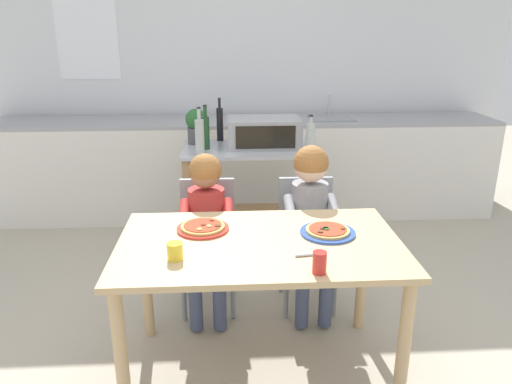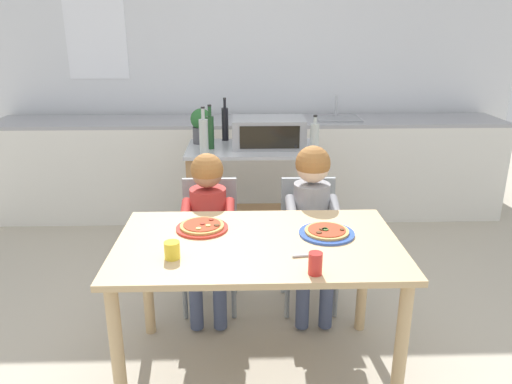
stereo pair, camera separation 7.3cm
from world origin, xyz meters
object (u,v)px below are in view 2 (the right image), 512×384
kitchen_island_cart (253,183)px  drinking_cup_red (315,263)px  drinking_cup_yellow (172,250)px  bottle_tall_green_wine (210,131)px  pizza_plate_red_rimmed (202,227)px  child_in_grey_shirt (312,209)px  dining_chair_right (309,233)px  bottle_clear_vinegar (204,136)px  potted_herb_plant (201,125)px  bottle_squat_spirits (314,138)px  pizza_plate_blue_rimmed (327,232)px  serving_spoon (307,255)px  bottle_dark_olive_oil (225,123)px  dining_table (258,260)px  dining_chair_left (210,234)px  toaster_oven (268,132)px  child_in_red_shirt (208,215)px

kitchen_island_cart → drinking_cup_red: 1.79m
kitchen_island_cart → drinking_cup_yellow: size_ratio=12.51×
bottle_tall_green_wine → pizza_plate_red_rimmed: size_ratio=1.22×
bottle_tall_green_wine → child_in_grey_shirt: (0.65, -0.82, -0.30)m
dining_chair_right → bottle_clear_vinegar: bearing=141.7°
pizza_plate_red_rimmed → drinking_cup_red: (0.51, -0.49, 0.04)m
potted_herb_plant → dining_chair_right: (0.73, -0.90, -0.53)m
bottle_squat_spirits → drinking_cup_red: (-0.21, -1.56, -0.19)m
kitchen_island_cart → potted_herb_plant: potted_herb_plant is taller
pizza_plate_blue_rimmed → drinking_cup_yellow: bearing=-161.8°
serving_spoon → pizza_plate_blue_rimmed: bearing=62.2°
kitchen_island_cart → dining_chair_right: kitchen_island_cart is taller
bottle_clear_vinegar → child_in_grey_shirt: 1.00m
drinking_cup_yellow → dining_chair_right: bearing=49.2°
bottle_dark_olive_oil → child_in_grey_shirt: (0.55, -1.10, -0.31)m
pizza_plate_blue_rimmed → dining_chair_right: bearing=90.0°
dining_chair_right → pizza_plate_blue_rimmed: size_ratio=2.93×
bottle_tall_green_wine → serving_spoon: bottle_tall_green_wine is taller
serving_spoon → dining_table: bearing=142.0°
bottle_tall_green_wine → dining_chair_left: bearing=-88.0°
dining_chair_left → child_in_grey_shirt: 0.67m
bottle_squat_spirits → dining_chair_right: bearing=-99.9°
toaster_oven → bottle_tall_green_wine: size_ratio=1.65×
bottle_squat_spirits → drinking_cup_yellow: size_ratio=3.46×
potted_herb_plant → drinking_cup_yellow: 1.76m
toaster_oven → bottle_clear_vinegar: bearing=-154.4°
drinking_cup_yellow → child_in_red_shirt: bearing=81.7°
toaster_oven → dining_table: (-0.13, -1.45, -0.33)m
toaster_oven → serving_spoon: size_ratio=3.84×
bottle_squat_spirits → serving_spoon: (-0.22, -1.39, -0.23)m
kitchen_island_cart → drinking_cup_red: kitchen_island_cart is taller
bottle_tall_green_wine → toaster_oven: bearing=7.7°
pizza_plate_red_rimmed → bottle_tall_green_wine: bearing=91.2°
child_in_grey_shirt → serving_spoon: 0.75m
dining_chair_left → drinking_cup_red: size_ratio=8.34×
bottle_tall_green_wine → bottle_squat_spirits: bottle_tall_green_wine is taller
bottle_tall_green_wine → drinking_cup_red: size_ratio=3.35×
kitchen_island_cart → toaster_oven: 0.41m
child_in_red_shirt → serving_spoon: (0.50, -0.74, 0.09)m
bottle_clear_vinegar → pizza_plate_blue_rimmed: (0.69, -1.15, -0.24)m
drinking_cup_red → pizza_plate_blue_rimmed: bearing=73.9°
bottle_dark_olive_oil → drinking_cup_red: 2.05m
dining_table → bottle_clear_vinegar: bearing=105.6°
bottle_clear_vinegar → drinking_cup_yellow: (-0.05, -1.39, -0.22)m
bottle_dark_olive_oil → child_in_red_shirt: (-0.08, -1.10, -0.34)m
kitchen_island_cart → pizza_plate_blue_rimmed: (0.33, -1.36, 0.18)m
potted_herb_plant → dining_table: bearing=-76.3°
child_in_grey_shirt → pizza_plate_blue_rimmed: (-0.00, -0.49, 0.06)m
child_in_grey_shirt → serving_spoon: bearing=-99.9°
bottle_dark_olive_oil → drinking_cup_red: size_ratio=3.46×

